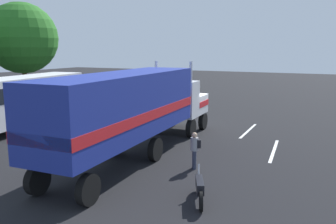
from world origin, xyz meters
name	(u,v)px	position (x,y,z in m)	size (l,w,h in m)	color
ground_plane	(192,129)	(0.00, 0.00, 0.00)	(120.00, 120.00, 0.00)	black
lane_stripe_near	(248,131)	(0.99, -3.50, 0.01)	(4.40, 0.16, 0.01)	silver
lane_stripe_mid	(274,151)	(-2.92, -5.76, 0.01)	(4.40, 0.16, 0.01)	silver
semi_truck	(135,106)	(-7.02, 0.10, 2.52)	(14.27, 3.48, 4.50)	silver
person_bystander	(195,149)	(-7.30, -3.08, 0.89)	(0.39, 0.48, 1.63)	#2D3347
parked_bus	(19,98)	(-4.98, 10.15, 2.07)	(11.23, 3.86, 3.40)	silver
motorcycle	(200,188)	(-10.43, -4.50, 0.48)	(1.96, 0.97, 1.12)	black
tree_left	(22,38)	(4.08, 19.53, 6.22)	(6.85, 6.85, 9.66)	brown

